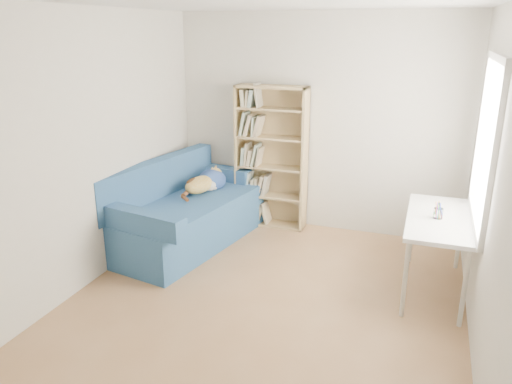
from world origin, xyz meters
TOP-DOWN VIEW (x-y plane):
  - ground at (0.00, 0.00)m, footprint 4.00×4.00m
  - room_shell at (0.10, 0.03)m, footprint 3.54×4.04m
  - sofa at (-1.31, 0.98)m, footprint 1.28×2.13m
  - bookshelf at (-0.54, 1.85)m, footprint 0.88×0.27m
  - desk at (1.44, 0.75)m, footprint 0.57×1.25m
  - pen_cup at (1.43, 0.71)m, footprint 0.08×0.08m

SIDE VIEW (x-z plane):
  - ground at x=0.00m, z-range 0.00..0.00m
  - sofa at x=-1.31m, z-range -0.12..0.85m
  - desk at x=1.44m, z-range 0.30..1.05m
  - pen_cup at x=1.43m, z-range 0.73..0.89m
  - bookshelf at x=-0.54m, z-range -0.07..1.69m
  - room_shell at x=0.10m, z-range 0.33..2.95m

